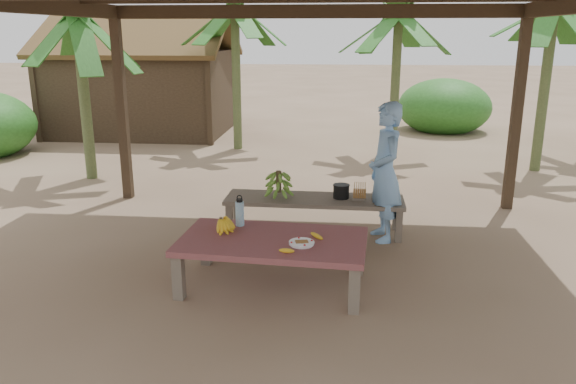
# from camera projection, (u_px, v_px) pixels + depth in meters

# --- Properties ---
(ground) EXTENTS (80.00, 80.00, 0.00)m
(ground) POSITION_uv_depth(u_px,v_px,m) (300.00, 263.00, 6.12)
(ground) COLOR brown
(ground) RESTS_ON ground
(work_table) EXTENTS (1.87, 1.13, 0.50)m
(work_table) POSITION_uv_depth(u_px,v_px,m) (273.00, 245.00, 5.46)
(work_table) COLOR brown
(work_table) RESTS_ON ground
(bench) EXTENTS (2.21, 0.64, 0.45)m
(bench) POSITION_uv_depth(u_px,v_px,m) (314.00, 202.00, 6.97)
(bench) COLOR brown
(bench) RESTS_ON ground
(ripe_banana_bunch) EXTENTS (0.31, 0.29, 0.16)m
(ripe_banana_bunch) POSITION_uv_depth(u_px,v_px,m) (221.00, 224.00, 5.63)
(ripe_banana_bunch) COLOR yellow
(ripe_banana_bunch) RESTS_ON work_table
(plate) EXTENTS (0.24, 0.24, 0.04)m
(plate) POSITION_uv_depth(u_px,v_px,m) (302.00, 243.00, 5.27)
(plate) COLOR white
(plate) RESTS_ON work_table
(loose_banana_front) EXTENTS (0.15, 0.07, 0.04)m
(loose_banana_front) POSITION_uv_depth(u_px,v_px,m) (287.00, 251.00, 5.08)
(loose_banana_front) COLOR yellow
(loose_banana_front) RESTS_ON work_table
(loose_banana_side) EXTENTS (0.15, 0.15, 0.04)m
(loose_banana_side) POSITION_uv_depth(u_px,v_px,m) (317.00, 236.00, 5.45)
(loose_banana_side) COLOR yellow
(loose_banana_side) RESTS_ON work_table
(water_flask) EXTENTS (0.09, 0.09, 0.33)m
(water_flask) POSITION_uv_depth(u_px,v_px,m) (240.00, 213.00, 5.77)
(water_flask) COLOR #3C8EBC
(water_flask) RESTS_ON work_table
(green_banana_stalk) EXTENTS (0.31, 0.31, 0.35)m
(green_banana_stalk) POSITION_uv_depth(u_px,v_px,m) (279.00, 183.00, 6.96)
(green_banana_stalk) COLOR #598C2D
(green_banana_stalk) RESTS_ON bench
(cooking_pot) EXTENTS (0.20, 0.20, 0.17)m
(cooking_pot) POSITION_uv_depth(u_px,v_px,m) (341.00, 192.00, 6.92)
(cooking_pot) COLOR black
(cooking_pot) RESTS_ON bench
(skewer_rack) EXTENTS (0.18, 0.08, 0.24)m
(skewer_rack) POSITION_uv_depth(u_px,v_px,m) (360.00, 191.00, 6.81)
(skewer_rack) COLOR #A57F47
(skewer_rack) RESTS_ON bench
(woman) EXTENTS (0.53, 0.68, 1.67)m
(woman) POSITION_uv_depth(u_px,v_px,m) (385.00, 172.00, 6.62)
(woman) COLOR #7DB0ED
(woman) RESTS_ON ground
(hut) EXTENTS (4.40, 3.43, 2.85)m
(hut) POSITION_uv_depth(u_px,v_px,m) (144.00, 88.00, 13.89)
(hut) COLOR black
(hut) RESTS_ON ground
(banana_plant_ne) EXTENTS (1.80, 1.80, 3.16)m
(banana_plant_ne) POSITION_uv_depth(u_px,v_px,m) (553.00, 18.00, 9.53)
(banana_plant_ne) COLOR #596638
(banana_plant_ne) RESTS_ON ground
(banana_plant_n) EXTENTS (1.80, 1.80, 3.04)m
(banana_plant_n) POSITION_uv_depth(u_px,v_px,m) (398.00, 26.00, 10.83)
(banana_plant_n) COLOR #596638
(banana_plant_n) RESTS_ON ground
(banana_plant_nw) EXTENTS (1.80, 1.80, 3.20)m
(banana_plant_nw) POSITION_uv_depth(u_px,v_px,m) (235.00, 18.00, 11.44)
(banana_plant_nw) COLOR #596638
(banana_plant_nw) RESTS_ON ground
(banana_plant_w) EXTENTS (1.80, 1.80, 2.90)m
(banana_plant_w) POSITION_uv_depth(u_px,v_px,m) (78.00, 33.00, 9.06)
(banana_plant_w) COLOR #596638
(banana_plant_w) RESTS_ON ground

